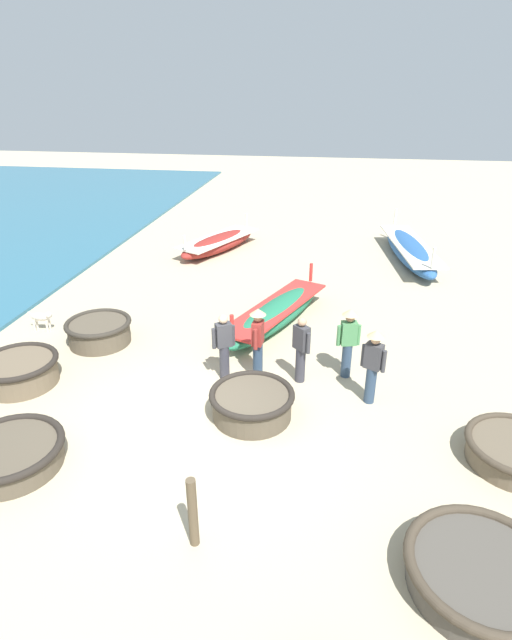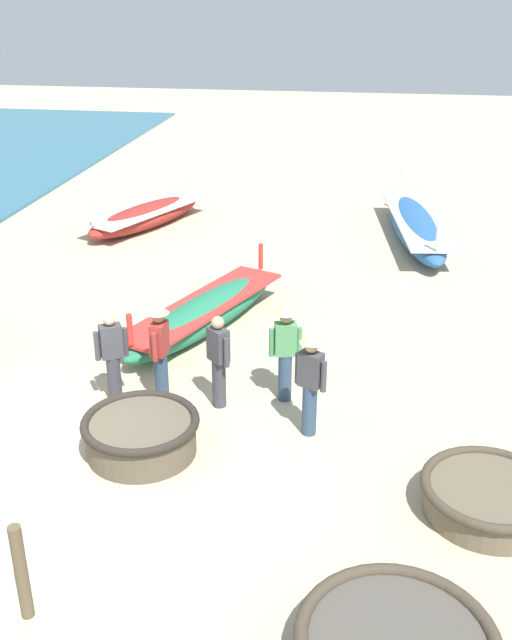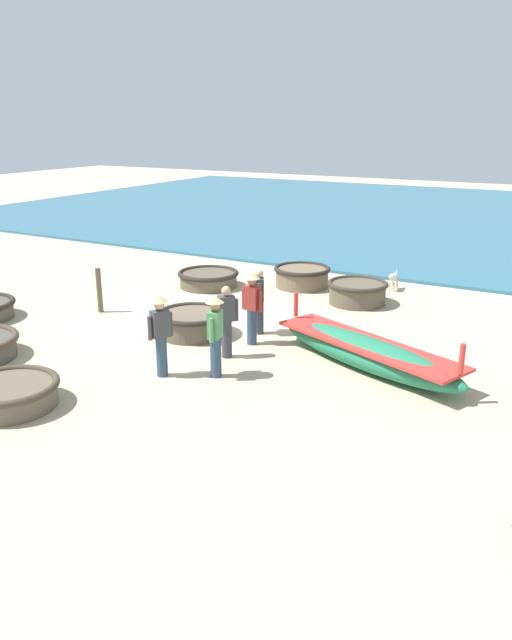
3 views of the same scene
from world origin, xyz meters
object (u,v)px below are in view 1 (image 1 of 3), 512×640
fisherman_by_coracle (224,345)px  fisherman_standing_right (301,348)px  fisherman_standing_left (373,362)px  dog (42,318)px  long_boat_blue_hull (410,250)px  coracle_upturned (99,331)px  mooring_post_shoreline (193,513)px  coracle_far_left (10,454)px  fisherman_with_hat (348,339)px  fisherman_crouching (258,338)px  long_boat_ochre_hull (218,243)px  coracle_weathered (252,403)px  long_boat_white_hull (276,313)px  coracle_beside_post (19,370)px  coracle_far_right (482,574)px

fisherman_by_coracle → fisherman_standing_right: bearing=4.9°
fisherman_standing_left → dog: bearing=166.7°
long_boat_blue_hull → dog: long_boat_blue_hull is taller
dog → fisherman_standing_right: bearing=-11.6°
coracle_upturned → mooring_post_shoreline: 6.96m
mooring_post_shoreline → fisherman_standing_left: bearing=56.9°
coracle_far_left → dog: 5.54m
fisherman_with_hat → dog: bearing=172.4°
fisherman_with_hat → fisherman_standing_left: same height
fisherman_standing_left → fisherman_crouching: bearing=165.2°
long_boat_ochre_hull → mooring_post_shoreline: size_ratio=3.73×
fisherman_standing_left → coracle_weathered: bearing=-159.2°
coracle_upturned → fisherman_standing_right: fisherman_standing_right is taller
long_boat_ochre_hull → long_boat_white_hull: (3.10, -6.34, 0.01)m
coracle_far_left → long_boat_ochre_hull: long_boat_ochre_hull is taller
coracle_beside_post → fisherman_standing_left: 7.64m
coracle_far_left → coracle_weathered: size_ratio=1.09×
fisherman_by_coracle → fisherman_standing_left: bearing=-7.8°
long_boat_ochre_hull → fisherman_standing_right: 10.00m
fisherman_standing_right → dog: size_ratio=2.29×
fisherman_by_coracle → fisherman_crouching: bearing=16.5°
fisherman_by_coracle → mooring_post_shoreline: (0.55, -4.48, -0.24)m
coracle_upturned → fisherman_standing_right: (5.22, -1.00, 0.50)m
fisherman_standing_left → coracle_far_right: bearing=-73.1°
long_boat_blue_hull → coracle_far_left: bearing=-122.4°
coracle_upturned → mooring_post_shoreline: mooring_post_shoreline is taller
long_boat_ochre_hull → fisherman_crouching: (3.03, -9.09, 0.64)m
coracle_far_right → long_boat_ochre_hull: size_ratio=0.46×
coracle_upturned → fisherman_by_coracle: size_ratio=1.06×
coracle_weathered → fisherman_with_hat: fisherman_with_hat is taller
coracle_upturned → fisherman_crouching: bearing=-12.4°
fisherman_standing_left → fisherman_crouching: (-2.46, 0.65, 0.00)m
long_boat_white_hull → coracle_beside_post: bearing=-143.1°
long_boat_blue_hull → fisherman_standing_left: bearing=-100.9°
fisherman_by_coracle → coracle_weathered: bearing=-57.3°
coracle_far_left → coracle_far_right: bearing=-8.7°
coracle_weathered → fisherman_by_coracle: (-0.85, 1.32, 0.52)m
long_boat_blue_hull → dog: size_ratio=8.77×
fisherman_by_coracle → mooring_post_shoreline: fisherman_by_coracle is taller
fisherman_with_hat → coracle_far_right: bearing=-71.1°
coracle_far_left → long_boat_blue_hull: size_ratio=0.31×
long_boat_ochre_hull → fisherman_standing_left: bearing=-60.6°
fisherman_standing_right → fisherman_by_coracle: bearing=-175.1°
coracle_upturned → long_boat_ochre_hull: bearing=81.5°
fisherman_standing_left → fisherman_standing_right: bearing=158.8°
fisherman_by_coracle → fisherman_standing_right: (1.69, 0.15, 0.00)m
long_boat_white_hull → mooring_post_shoreline: bearing=-91.9°
coracle_upturned → fisherman_crouching: 4.40m
long_boat_blue_hull → fisherman_standing_right: (-3.38, -9.16, 0.46)m
coracle_weathered → dog: bearing=154.9°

